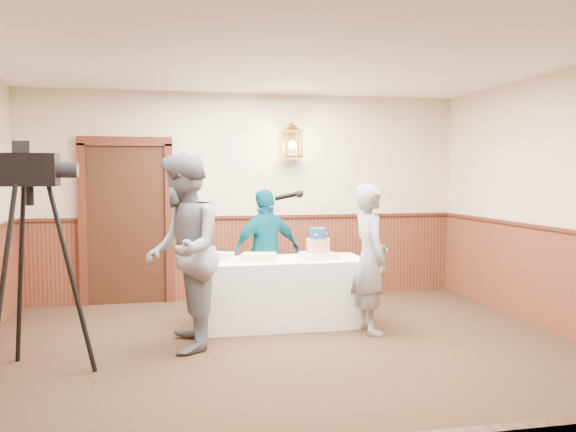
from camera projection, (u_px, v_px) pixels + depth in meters
name	position (u px, v px, depth m)	size (l,w,h in m)	color
ground	(308.00, 381.00, 5.03)	(7.00, 7.00, 0.00)	black
room_shell	(290.00, 195.00, 5.35)	(6.02, 7.02, 2.81)	#BFAD8F
display_table	(284.00, 292.00, 6.89)	(1.80, 0.80, 0.75)	white
tiered_cake	(318.00, 246.00, 6.92)	(0.41, 0.41, 0.35)	beige
sheet_cake_yellow	(259.00, 257.00, 6.76)	(0.37, 0.28, 0.08)	#E2CE87
sheet_cake_green	(219.00, 256.00, 6.86)	(0.30, 0.24, 0.07)	#B7DB9A
interviewer	(183.00, 251.00, 5.88)	(1.54, 0.97, 1.92)	slate
baker	(370.00, 259.00, 6.53)	(0.58, 0.38, 1.60)	gray
assistant_p	(266.00, 252.00, 7.37)	(0.89, 0.37, 1.53)	#054654
tv_camera_rig	(32.00, 277.00, 5.13)	(0.74, 0.69, 1.88)	black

